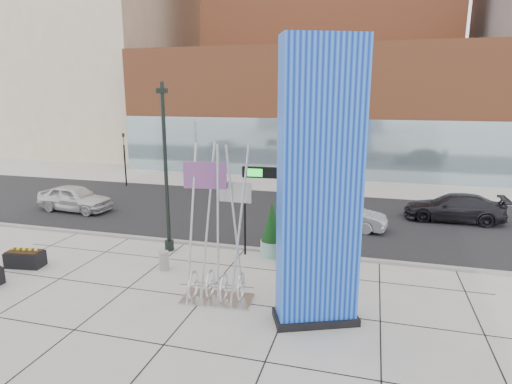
% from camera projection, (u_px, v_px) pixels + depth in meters
% --- Properties ---
extents(ground, '(160.00, 160.00, 0.00)m').
position_uv_depth(ground, '(189.00, 283.00, 16.25)').
color(ground, '#9E9991').
rests_on(ground, ground).
extents(street_asphalt, '(80.00, 12.00, 0.02)m').
position_uv_depth(street_asphalt, '(258.00, 213.00, 25.65)').
color(street_asphalt, black).
rests_on(street_asphalt, ground).
extents(curb_edge, '(80.00, 0.30, 0.12)m').
position_uv_depth(curb_edge, '(224.00, 246.00, 20.00)').
color(curb_edge, gray).
rests_on(curb_edge, ground).
extents(tower_podium, '(34.00, 10.00, 11.00)m').
position_uv_depth(tower_podium, '(315.00, 110.00, 40.13)').
color(tower_podium, brown).
rests_on(tower_podium, ground).
extents(tower_glass_front, '(34.00, 0.60, 5.00)m').
position_uv_depth(tower_glass_front, '(307.00, 148.00, 36.29)').
color(tower_glass_front, '#8CA5B2').
rests_on(tower_glass_front, ground).
extents(building_beige_left, '(18.00, 20.00, 34.00)m').
position_uv_depth(building_beige_left, '(101.00, 8.00, 51.11)').
color(building_beige_left, tan).
rests_on(building_beige_left, ground).
extents(blue_pylon, '(2.83, 2.06, 8.63)m').
position_uv_depth(blue_pylon, '(319.00, 193.00, 12.62)').
color(blue_pylon, '#0B2CAA').
rests_on(blue_pylon, ground).
extents(lamp_post, '(0.51, 0.41, 7.52)m').
position_uv_depth(lamp_post, '(166.00, 185.00, 18.98)').
color(lamp_post, black).
rests_on(lamp_post, ground).
extents(public_art_sculpture, '(2.51, 1.38, 5.51)m').
position_uv_depth(public_art_sculpture, '(217.00, 261.00, 14.59)').
color(public_art_sculpture, silver).
rests_on(public_art_sculpture, ground).
extents(concrete_bollard, '(0.40, 0.40, 0.77)m').
position_uv_depth(concrete_bollard, '(164.00, 261.00, 17.41)').
color(concrete_bollard, gray).
rests_on(concrete_bollard, ground).
extents(overhead_street_sign, '(1.88, 0.28, 3.99)m').
position_uv_depth(overhead_street_sign, '(260.00, 180.00, 18.22)').
color(overhead_street_sign, black).
rests_on(overhead_street_sign, ground).
extents(round_planter_east, '(0.97, 0.97, 2.43)m').
position_uv_depth(round_planter_east, '(323.00, 235.00, 18.19)').
color(round_planter_east, '#85B3AA').
rests_on(round_planter_east, ground).
extents(round_planter_mid, '(0.89, 0.89, 2.23)m').
position_uv_depth(round_planter_mid, '(287.00, 240.00, 17.86)').
color(round_planter_mid, '#85B3AA').
rests_on(round_planter_mid, ground).
extents(round_planter_west, '(1.00, 1.00, 2.49)m').
position_uv_depth(round_planter_west, '(272.00, 230.00, 18.76)').
color(round_planter_west, '#85B3AA').
rests_on(round_planter_west, ground).
extents(box_planter_north, '(1.56, 0.93, 0.81)m').
position_uv_depth(box_planter_north, '(25.00, 258.00, 17.73)').
color(box_planter_north, black).
rests_on(box_planter_north, ground).
extents(car_white_west, '(4.78, 2.21, 1.58)m').
position_uv_depth(car_white_west, '(75.00, 198.00, 26.08)').
color(car_white_west, silver).
rests_on(car_white_west, ground).
extents(car_silver_mid, '(4.33, 2.14, 1.36)m').
position_uv_depth(car_silver_mid, '(346.00, 216.00, 22.70)').
color(car_silver_mid, '#9C9EA4').
rests_on(car_silver_mid, ground).
extents(car_dark_east, '(5.34, 2.29, 1.53)m').
position_uv_depth(car_dark_east, '(454.00, 208.00, 24.02)').
color(car_dark_east, black).
rests_on(car_dark_east, ground).
extents(traffic_signal, '(0.15, 0.18, 4.10)m').
position_uv_depth(traffic_signal, '(125.00, 157.00, 32.93)').
color(traffic_signal, black).
rests_on(traffic_signal, ground).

